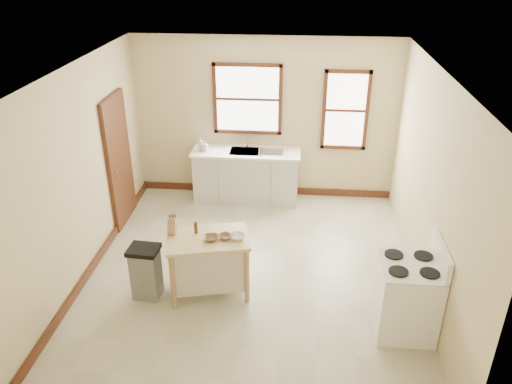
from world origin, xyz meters
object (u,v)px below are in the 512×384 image
at_px(soap_bottle_a, 201,144).
at_px(kitchen_island, 209,265).
at_px(bowl_a, 211,238).
at_px(knife_block, 173,226).
at_px(soap_bottle_b, 205,146).
at_px(dish_rack, 271,150).
at_px(pepper_grinder, 196,228).
at_px(trash_bin, 146,272).
at_px(bowl_b, 225,237).
at_px(gas_stove, 407,287).
at_px(bowl_c, 237,237).

relative_size(soap_bottle_a, kitchen_island, 0.24).
bearing_deg(bowl_a, soap_bottle_a, 103.42).
bearing_deg(knife_block, soap_bottle_b, 96.46).
xyz_separation_m(dish_rack, pepper_grinder, (-0.79, -2.54, -0.06)).
xyz_separation_m(dish_rack, trash_bin, (-1.42, -2.80, -0.60)).
distance_m(kitchen_island, bowl_b, 0.49).
bearing_deg(soap_bottle_a, soap_bottle_b, -40.57).
bearing_deg(dish_rack, gas_stove, -61.31).
xyz_separation_m(dish_rack, knife_block, (-1.08, -2.58, -0.04)).
bearing_deg(bowl_a, bowl_b, 16.35).
relative_size(soap_bottle_b, knife_block, 0.94).
relative_size(soap_bottle_b, gas_stove, 0.16).
xyz_separation_m(soap_bottle_a, bowl_a, (0.64, -2.67, -0.19)).
relative_size(soap_bottle_a, bowl_a, 1.30).
height_order(bowl_a, bowl_c, bowl_c).
bearing_deg(knife_block, bowl_c, 1.52).
relative_size(bowl_a, bowl_c, 1.00).
distance_m(bowl_c, trash_bin, 1.27).
height_order(dish_rack, bowl_c, dish_rack).
height_order(soap_bottle_b, bowl_b, soap_bottle_b).
relative_size(soap_bottle_b, kitchen_island, 0.18).
bearing_deg(pepper_grinder, soap_bottle_a, 99.44).
bearing_deg(bowl_a, gas_stove, -10.08).
bearing_deg(knife_block, pepper_grinder, 13.08).
bearing_deg(knife_block, bowl_a, -6.14).
bearing_deg(kitchen_island, pepper_grinder, 134.64).
bearing_deg(pepper_grinder, soap_bottle_b, 97.79).
height_order(knife_block, pepper_grinder, knife_block).
distance_m(bowl_b, gas_stove, 2.24).
height_order(pepper_grinder, bowl_c, pepper_grinder).
bearing_deg(trash_bin, soap_bottle_a, 89.92).
xyz_separation_m(soap_bottle_a, soap_bottle_b, (0.08, -0.03, -0.03)).
relative_size(soap_bottle_a, pepper_grinder, 1.61).
distance_m(dish_rack, bowl_b, 2.67).
distance_m(pepper_grinder, bowl_b, 0.40).
bearing_deg(bowl_a, knife_block, 168.60).
relative_size(dish_rack, kitchen_island, 0.41).
xyz_separation_m(pepper_grinder, bowl_b, (0.39, -0.09, -0.05)).
relative_size(soap_bottle_b, bowl_b, 1.11).
bearing_deg(bowl_b, kitchen_island, -177.01).
relative_size(bowl_c, gas_stove, 0.16).
height_order(kitchen_island, bowl_a, bowl_a).
relative_size(bowl_a, gas_stove, 0.16).
bearing_deg(kitchen_island, soap_bottle_b, 87.86).
height_order(dish_rack, kitchen_island, dish_rack).
distance_m(soap_bottle_a, bowl_a, 2.75).
relative_size(knife_block, gas_stove, 0.17).
xyz_separation_m(dish_rack, bowl_a, (-0.58, -2.68, -0.12)).
bearing_deg(bowl_c, knife_block, 176.26).
xyz_separation_m(bowl_b, bowl_c, (0.15, -0.00, 0.01)).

